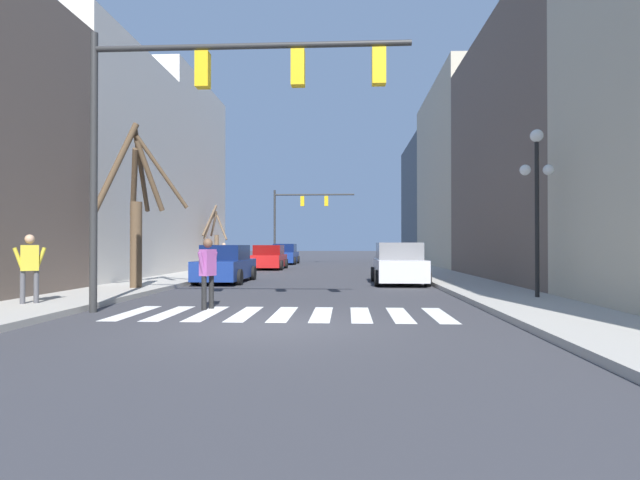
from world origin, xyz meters
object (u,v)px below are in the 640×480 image
at_px(street_lamp_right_corner, 537,179).
at_px(car_at_intersection, 269,258).
at_px(traffic_signal_near, 208,101).
at_px(car_parked_right_mid, 399,265).
at_px(traffic_signal_far, 298,210).
at_px(pedestrian_near_right_corner, 30,263).
at_px(street_tree_right_far, 136,207).
at_px(car_parked_left_mid, 285,255).
at_px(pedestrian_on_left_sidewalk, 224,254).
at_px(car_parked_right_near, 226,265).
at_px(street_tree_left_mid, 214,237).
at_px(pedestrian_waiting_at_curb, 208,267).

distance_m(street_lamp_right_corner, car_at_intersection, 21.26).
xyz_separation_m(traffic_signal_near, car_parked_right_mid, (5.45, 9.12, -4.23)).
relative_size(traffic_signal_near, traffic_signal_far, 1.12).
distance_m(pedestrian_near_right_corner, street_tree_right_far, 5.25).
bearing_deg(car_parked_left_mid, pedestrian_on_left_sidewalk, 172.57).
bearing_deg(car_parked_right_near, street_lamp_right_corner, -123.26).
relative_size(car_at_intersection, pedestrian_on_left_sidewalk, 2.65).
bearing_deg(pedestrian_on_left_sidewalk, street_tree_left_mid, -86.73).
xyz_separation_m(car_parked_right_near, street_tree_right_far, (-2.13, -4.22, 2.19)).
xyz_separation_m(car_parked_left_mid, pedestrian_on_left_sidewalk, (-1.78, -13.69, 0.29)).
distance_m(car_parked_right_mid, car_parked_right_near, 7.36).
height_order(traffic_signal_far, pedestrian_near_right_corner, traffic_signal_far).
bearing_deg(pedestrian_waiting_at_curb, car_parked_right_mid, -13.26).
distance_m(car_parked_right_mid, pedestrian_near_right_corner, 13.32).
distance_m(street_lamp_right_corner, pedestrian_on_left_sidewalk, 18.42).
distance_m(traffic_signal_near, car_parked_left_mid, 30.23).
bearing_deg(car_parked_left_mid, street_tree_left_mid, 163.87).
xyz_separation_m(car_at_intersection, street_tree_left_mid, (-3.15, -1.88, 1.35)).
xyz_separation_m(car_at_intersection, car_parked_right_mid, (7.27, -11.85, 0.04)).
height_order(pedestrian_on_left_sidewalk, street_tree_left_mid, street_tree_left_mid).
distance_m(car_parked_left_mid, pedestrian_waiting_at_curb, 29.24).
height_order(street_lamp_right_corner, car_parked_right_near, street_lamp_right_corner).
bearing_deg(car_at_intersection, pedestrian_on_left_sidewalk, 159.28).
bearing_deg(street_tree_right_far, traffic_signal_near, -53.01).
distance_m(car_at_intersection, car_parked_right_mid, 13.90).
xyz_separation_m(car_at_intersection, street_tree_right_far, (-2.21, -15.62, 2.20)).
relative_size(street_tree_left_mid, street_tree_right_far, 0.70).
distance_m(traffic_signal_far, car_parked_right_near, 21.05).
relative_size(traffic_signal_far, car_at_intersection, 1.64).
xyz_separation_m(traffic_signal_near, street_tree_left_mid, (-4.97, 19.09, -2.93)).
bearing_deg(street_lamp_right_corner, pedestrian_near_right_corner, -170.53).
bearing_deg(car_at_intersection, street_tree_left_mid, 120.91).
distance_m(traffic_signal_near, pedestrian_near_right_corner, 6.05).
bearing_deg(car_parked_right_mid, car_parked_right_near, 86.49).
xyz_separation_m(car_at_intersection, car_parked_left_mid, (-0.03, 8.91, 0.04)).
distance_m(traffic_signal_far, car_parked_right_mid, 22.35).
xyz_separation_m(car_parked_right_mid, car_parked_left_mid, (-7.30, 20.76, -0.00)).
bearing_deg(street_tree_right_far, traffic_signal_far, 82.65).
height_order(pedestrian_waiting_at_curb, pedestrian_near_right_corner, pedestrian_near_right_corner).
relative_size(traffic_signal_near, pedestrian_waiting_at_curb, 4.32).
bearing_deg(car_parked_right_near, car_parked_right_mid, -93.51).
bearing_deg(pedestrian_on_left_sidewalk, car_parked_right_near, 83.20).
xyz_separation_m(car_parked_right_near, pedestrian_near_right_corner, (-2.75, -9.13, 0.42)).
xyz_separation_m(traffic_signal_near, traffic_signal_far, (-0.82, 30.25, -0.48)).
distance_m(traffic_signal_far, street_lamp_right_corner, 29.18).
xyz_separation_m(traffic_signal_near, car_parked_left_mid, (-1.85, 29.88, -4.23)).
bearing_deg(pedestrian_on_left_sidewalk, car_at_intersection, -132.17).
bearing_deg(street_lamp_right_corner, car_parked_left_mid, 111.06).
relative_size(pedestrian_waiting_at_curb, street_tree_right_far, 0.31).
bearing_deg(street_lamp_right_corner, pedestrian_waiting_at_curb, -167.42).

